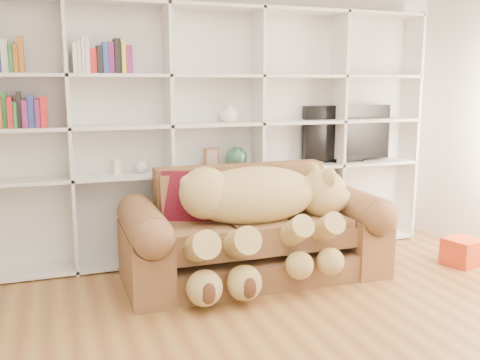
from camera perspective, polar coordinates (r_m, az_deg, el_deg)
name	(u,v)px	position (r m, az deg, el deg)	size (l,w,h in m)	color
wall_back	(209,117)	(5.29, -3.34, 6.67)	(5.00, 0.02, 2.70)	silver
bookshelf	(189,124)	(5.10, -5.51, 6.01)	(4.43, 0.35, 2.40)	silver
sofa	(253,236)	(4.72, 1.42, -6.01)	(2.25, 0.97, 0.95)	brown
teddy_bear	(260,208)	(4.47, 2.10, -3.01)	(1.66, 0.92, 0.96)	tan
throw_pillow	(188,198)	(4.63, -5.56, -1.92)	(0.45, 0.15, 0.45)	maroon
gift_box	(463,252)	(5.47, 22.66, -7.07)	(0.31, 0.29, 0.25)	#BB3A18
tv	(347,134)	(5.75, 11.30, 4.84)	(1.00, 0.18, 0.59)	black
picture_frame	(212,158)	(5.13, -3.03, 2.34)	(0.16, 0.03, 0.20)	brown
green_vase	(236,157)	(5.20, -0.38, 2.42)	(0.21, 0.21, 0.21)	#316040
figurine_tall	(116,167)	(4.96, -13.04, 1.36)	(0.07, 0.07, 0.14)	silver
figurine_short	(117,168)	(4.96, -12.99, 1.24)	(0.07, 0.07, 0.12)	silver
snow_globe	(141,167)	(4.99, -10.47, 1.41)	(0.11, 0.11, 0.11)	silver
shelf_vase	(229,112)	(5.14, -1.19, 7.23)	(0.18, 0.18, 0.19)	white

